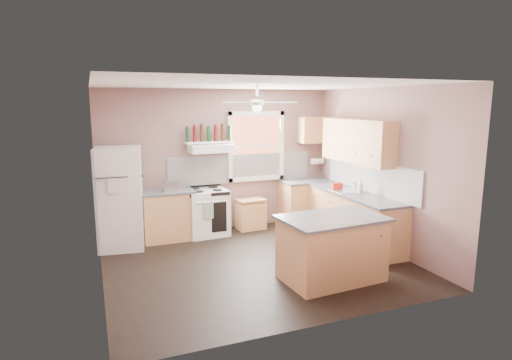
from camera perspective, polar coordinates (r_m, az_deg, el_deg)
name	(u,v)px	position (r m, az deg, el deg)	size (l,w,h in m)	color
floor	(257,263)	(6.73, 0.14, -11.01)	(4.50, 4.50, 0.00)	black
ceiling	(257,85)	(6.28, 0.15, 12.60)	(4.50, 4.50, 0.00)	white
wall_back	(219,160)	(8.27, -5.00, 2.63)	(4.50, 0.05, 2.70)	#805D58
wall_right	(383,169)	(7.49, 16.56, 1.45)	(0.05, 4.00, 2.70)	#805D58
wall_left	(94,188)	(5.94, -20.74, -1.02)	(0.05, 4.00, 2.70)	#805D58
backsplash_back	(241,168)	(8.39, -1.95, 1.57)	(2.90, 0.03, 0.55)	white
backsplash_right	(370,176)	(7.73, 14.91, 0.48)	(0.03, 2.60, 0.55)	white
window_view	(256,146)	(8.44, -0.03, 4.53)	(1.00, 0.02, 1.20)	brown
window_frame	(256,146)	(8.41, 0.03, 4.52)	(1.16, 0.07, 1.36)	white
refrigerator	(120,198)	(7.54, -17.70, -2.34)	(0.73, 0.71, 1.72)	white
base_cabinet_left	(168,216)	(7.90, -11.64, -4.71)	(0.90, 0.60, 0.86)	tan
counter_left	(167,192)	(7.80, -11.76, -1.51)	(0.92, 0.62, 0.04)	#48484B
toaster	(172,186)	(7.70, -11.18, -0.81)	(0.28, 0.16, 0.18)	silver
stove	(206,212)	(8.04, -6.63, -4.30)	(0.74, 0.64, 0.86)	white
range_hood	(211,148)	(7.91, -6.07, 4.24)	(0.78, 0.50, 0.14)	white
bottle_shelf	(209,142)	(8.01, -6.31, 5.03)	(0.90, 0.26, 0.03)	white
cart	(251,216)	(8.39, -0.72, -4.76)	(0.53, 0.36, 0.53)	tan
base_cabinet_corner	(306,203)	(8.79, 6.73, -3.04)	(1.00, 0.60, 0.86)	tan
base_cabinet_right	(354,219)	(7.73, 12.94, -5.10)	(0.60, 2.20, 0.86)	tan
counter_corner	(307,181)	(8.70, 6.80, -0.16)	(1.02, 0.62, 0.04)	#48484B
counter_right	(355,194)	(7.62, 13.01, -1.84)	(0.62, 2.22, 0.04)	#48484B
sink	(348,191)	(7.78, 12.19, -1.45)	(0.55, 0.45, 0.03)	silver
faucet	(356,186)	(7.85, 13.18, -0.82)	(0.03, 0.03, 0.14)	silver
upper_cabinet_right	(357,141)	(7.73, 13.31, 5.07)	(0.33, 1.80, 0.76)	tan
upper_cabinet_corner	(314,130)	(8.78, 7.70, 6.63)	(0.60, 0.33, 0.52)	tan
paper_towel	(317,161)	(8.93, 8.18, 2.49)	(0.12, 0.12, 0.26)	white
island	(332,250)	(6.12, 10.04, -9.13)	(1.33, 0.84, 0.86)	tan
island_top	(333,218)	(5.98, 10.18, -5.06)	(1.41, 0.92, 0.04)	#48484B
ceiling_fan_hub	(257,102)	(6.27, 0.15, 10.32)	(0.20, 0.20, 0.08)	white
soap_bottle	(361,186)	(7.57, 13.79, -0.85)	(0.10, 0.10, 0.25)	silver
red_caddy	(337,185)	(7.96, 10.75, -0.72)	(0.18, 0.12, 0.10)	red
wine_bottles	(209,134)	(8.00, -6.32, 6.16)	(0.86, 0.06, 0.31)	#143819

